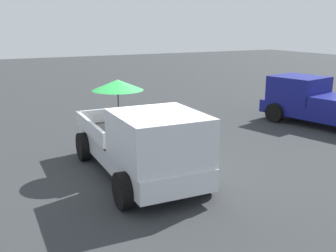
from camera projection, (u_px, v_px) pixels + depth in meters
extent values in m
plane|color=#2D3033|center=(138.00, 174.00, 10.51)|extent=(80.00, 80.00, 0.00)
cylinder|color=black|center=(204.00, 176.00, 9.28)|extent=(0.81, 0.31, 0.80)
cylinder|color=black|center=(124.00, 190.00, 8.47)|extent=(0.81, 0.31, 0.80)
cylinder|color=black|center=(147.00, 138.00, 12.35)|extent=(0.81, 0.31, 0.80)
cylinder|color=black|center=(84.00, 146.00, 11.54)|extent=(0.81, 0.31, 0.80)
cube|color=silver|center=(137.00, 153.00, 10.37)|extent=(5.07, 2.00, 0.50)
cube|color=silver|center=(159.00, 137.00, 8.95)|extent=(2.17, 1.94, 1.08)
cube|color=#4C606B|center=(179.00, 140.00, 8.02)|extent=(0.13, 1.72, 0.64)
cube|color=black|center=(122.00, 132.00, 11.31)|extent=(2.87, 1.95, 0.06)
cube|color=silver|center=(152.00, 121.00, 11.63)|extent=(2.80, 0.21, 0.40)
cube|color=silver|center=(90.00, 128.00, 10.87)|extent=(2.80, 0.21, 0.40)
cube|color=silver|center=(108.00, 115.00, 12.44)|extent=(0.17, 1.84, 0.40)
ellipsoid|color=#472D19|center=(121.00, 129.00, 10.57)|extent=(0.69, 0.35, 0.52)
sphere|color=#472D19|center=(125.00, 119.00, 10.23)|extent=(0.29, 0.29, 0.28)
cone|color=#472D19|center=(127.00, 113.00, 10.23)|extent=(0.09, 0.09, 0.12)
cone|color=#472D19|center=(121.00, 114.00, 10.16)|extent=(0.09, 0.09, 0.12)
cylinder|color=black|center=(119.00, 112.00, 10.71)|extent=(0.03, 0.03, 1.28)
cone|color=#19722D|center=(118.00, 85.00, 10.53)|extent=(1.42, 1.42, 0.28)
cylinder|color=black|center=(275.00, 113.00, 16.03)|extent=(0.80, 0.42, 0.76)
cylinder|color=black|center=(301.00, 107.00, 17.21)|extent=(0.80, 0.42, 0.76)
cube|color=navy|center=(325.00, 112.00, 15.39)|extent=(5.08, 2.79, 0.50)
cube|color=navy|center=(299.00, 89.00, 16.10)|extent=(2.24, 2.17, 1.00)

